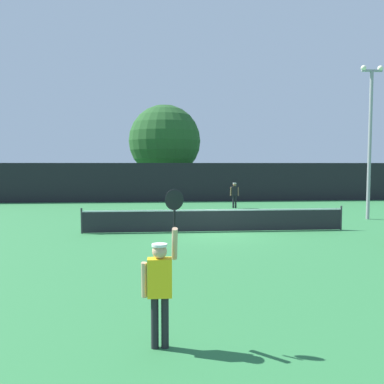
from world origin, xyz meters
TOP-DOWN VIEW (x-y plane):
  - ground_plane at (0.00, 0.00)m, footprint 120.00×120.00m
  - tennis_net at (0.00, 0.00)m, footprint 11.33×0.08m
  - perimeter_fence at (0.00, 14.32)m, footprint 35.91×0.12m
  - player_serving at (-2.42, -10.93)m, footprint 0.67×0.39m
  - player_receiving at (2.63, 9.30)m, footprint 0.57×0.25m
  - tennis_ball at (-0.81, 3.00)m, footprint 0.07×0.07m
  - light_pole at (8.61, 3.28)m, footprint 1.18×0.28m
  - large_tree at (-1.77, 20.09)m, footprint 6.51×6.51m
  - parked_car_near at (2.43, 20.19)m, footprint 2.07×4.27m

SIDE VIEW (x-z plane):
  - ground_plane at x=0.00m, z-range 0.00..0.00m
  - tennis_ball at x=-0.81m, z-range 0.00..0.07m
  - tennis_net at x=0.00m, z-range -0.02..1.05m
  - parked_car_near at x=2.43m, z-range -0.07..1.62m
  - player_receiving at x=2.63m, z-range 0.19..1.85m
  - player_serving at x=-2.42m, z-range -0.15..2.36m
  - perimeter_fence at x=0.00m, z-range 0.00..3.00m
  - light_pole at x=8.61m, z-range 0.56..8.55m
  - large_tree at x=-1.77m, z-range 0.87..9.15m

